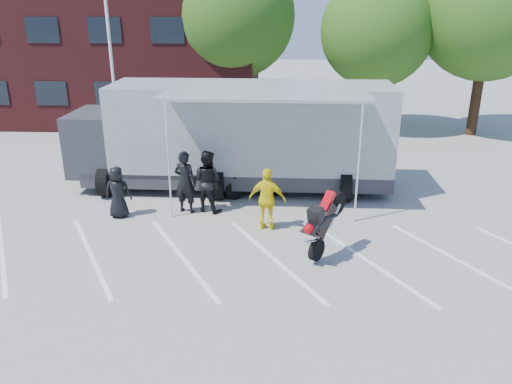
# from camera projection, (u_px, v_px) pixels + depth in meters

# --- Properties ---
(ground) EXTENTS (100.00, 100.00, 0.00)m
(ground) POSITION_uv_depth(u_px,v_px,m) (265.00, 278.00, 11.99)
(ground) COLOR gray
(ground) RESTS_ON ground
(parking_bay_lines) EXTENTS (18.09, 13.33, 0.01)m
(parking_bay_lines) POSITION_uv_depth(u_px,v_px,m) (266.00, 258.00, 12.93)
(parking_bay_lines) COLOR white
(parking_bay_lines) RESTS_ON ground
(office_building) EXTENTS (18.00, 8.00, 7.00)m
(office_building) POSITION_uv_depth(u_px,v_px,m) (96.00, 54.00, 27.97)
(office_building) COLOR #4F191A
(office_building) RESTS_ON ground
(flagpole) EXTENTS (1.61, 0.12, 8.00)m
(flagpole) POSITION_uv_depth(u_px,v_px,m) (115.00, 34.00, 19.79)
(flagpole) COLOR white
(flagpole) RESTS_ON ground
(tree_left) EXTENTS (6.12, 6.12, 8.64)m
(tree_left) POSITION_uv_depth(u_px,v_px,m) (234.00, 17.00, 25.05)
(tree_left) COLOR #382314
(tree_left) RESTS_ON ground
(tree_mid) EXTENTS (5.44, 5.44, 7.68)m
(tree_mid) POSITION_uv_depth(u_px,v_px,m) (377.00, 31.00, 24.05)
(tree_mid) COLOR #382314
(tree_mid) RESTS_ON ground
(tree_right) EXTENTS (6.46, 6.46, 9.12)m
(tree_right) POSITION_uv_depth(u_px,v_px,m) (490.00, 11.00, 23.05)
(tree_right) COLOR #382314
(tree_right) RESTS_ON ground
(transporter_truck) EXTENTS (11.63, 5.75, 3.67)m
(transporter_truck) POSITION_uv_depth(u_px,v_px,m) (238.00, 187.00, 17.92)
(transporter_truck) COLOR #96999E
(transporter_truck) RESTS_ON ground
(parked_motorcycle) EXTENTS (2.22, 1.24, 1.11)m
(parked_motorcycle) POSITION_uv_depth(u_px,v_px,m) (255.00, 197.00, 16.98)
(parked_motorcycle) COLOR silver
(parked_motorcycle) RESTS_ON ground
(stunt_bike_rider) EXTENTS (1.59, 1.76, 1.91)m
(stunt_bike_rider) POSITION_uv_depth(u_px,v_px,m) (329.00, 253.00, 13.18)
(stunt_bike_rider) COLOR black
(stunt_bike_rider) RESTS_ON ground
(spectator_leather_a) EXTENTS (0.82, 0.56, 1.61)m
(spectator_leather_a) POSITION_uv_depth(u_px,v_px,m) (118.00, 192.00, 15.18)
(spectator_leather_a) COLOR black
(spectator_leather_a) RESTS_ON ground
(spectator_leather_b) EXTENTS (0.84, 0.68, 2.00)m
(spectator_leather_b) POSITION_uv_depth(u_px,v_px,m) (185.00, 182.00, 15.46)
(spectator_leather_b) COLOR black
(spectator_leather_b) RESTS_ON ground
(spectator_leather_c) EXTENTS (1.17, 1.06, 1.98)m
(spectator_leather_c) POSITION_uv_depth(u_px,v_px,m) (207.00, 181.00, 15.57)
(spectator_leather_c) COLOR black
(spectator_leather_c) RESTS_ON ground
(spectator_hivis) EXTENTS (1.15, 0.67, 1.85)m
(spectator_hivis) POSITION_uv_depth(u_px,v_px,m) (267.00, 199.00, 14.29)
(spectator_hivis) COLOR #FEE90D
(spectator_hivis) RESTS_ON ground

